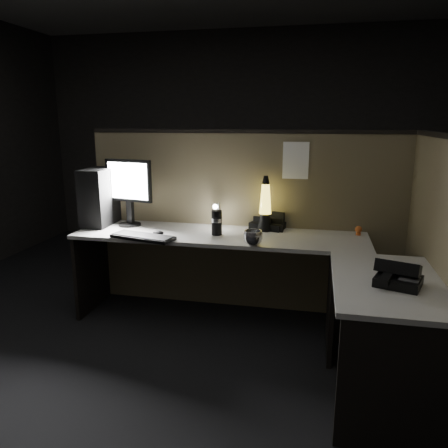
% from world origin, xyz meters
% --- Properties ---
extents(floor, '(6.00, 6.00, 0.00)m').
position_xyz_m(floor, '(0.00, 0.00, 0.00)').
color(floor, black).
rests_on(floor, ground).
extents(room_shell, '(6.00, 6.00, 6.00)m').
position_xyz_m(room_shell, '(0.00, 0.00, 1.62)').
color(room_shell, silver).
rests_on(room_shell, ground).
extents(partition_back, '(2.66, 0.06, 1.50)m').
position_xyz_m(partition_back, '(0.00, 0.93, 0.75)').
color(partition_back, brown).
rests_on(partition_back, ground).
extents(partition_right, '(0.06, 1.66, 1.50)m').
position_xyz_m(partition_right, '(1.33, 0.10, 0.75)').
color(partition_right, brown).
rests_on(partition_right, ground).
extents(desk, '(2.60, 1.60, 0.73)m').
position_xyz_m(desk, '(0.18, 0.25, 0.58)').
color(desk, beige).
rests_on(desk, ground).
extents(pc_tower, '(0.22, 0.46, 0.48)m').
position_xyz_m(pc_tower, '(-1.22, 0.74, 0.97)').
color(pc_tower, black).
rests_on(pc_tower, desk).
extents(monitor, '(0.43, 0.19, 0.56)m').
position_xyz_m(monitor, '(-0.96, 0.73, 1.07)').
color(monitor, black).
rests_on(monitor, desk).
extents(keyboard, '(0.52, 0.28, 0.02)m').
position_xyz_m(keyboard, '(-0.69, 0.34, 0.74)').
color(keyboard, black).
rests_on(keyboard, desk).
extents(mouse, '(0.09, 0.06, 0.03)m').
position_xyz_m(mouse, '(-0.61, 0.46, 0.75)').
color(mouse, black).
rests_on(mouse, desk).
extents(clip_lamp, '(0.04, 0.16, 0.21)m').
position_xyz_m(clip_lamp, '(-0.22, 0.80, 0.85)').
color(clip_lamp, silver).
rests_on(clip_lamp, desk).
extents(organizer, '(0.32, 0.30, 0.20)m').
position_xyz_m(organizer, '(0.21, 0.89, 0.78)').
color(organizer, black).
rests_on(organizer, desk).
extents(lava_lamp, '(0.12, 0.12, 0.45)m').
position_xyz_m(lava_lamp, '(0.19, 0.78, 0.92)').
color(lava_lamp, black).
rests_on(lava_lamp, desk).
extents(travel_mug, '(0.09, 0.09, 0.19)m').
position_xyz_m(travel_mug, '(-0.16, 0.57, 0.83)').
color(travel_mug, black).
rests_on(travel_mug, desk).
extents(steel_mug, '(0.14, 0.14, 0.11)m').
position_xyz_m(steel_mug, '(0.16, 0.34, 0.78)').
color(steel_mug, '#AFB0B7').
rests_on(steel_mug, desk).
extents(figurine, '(0.05, 0.05, 0.05)m').
position_xyz_m(figurine, '(0.92, 0.79, 0.78)').
color(figurine, orange).
rests_on(figurine, desk).
extents(pinned_paper, '(0.21, 0.00, 0.29)m').
position_xyz_m(pinned_paper, '(0.41, 0.90, 1.29)').
color(pinned_paper, white).
rests_on(pinned_paper, partition_back).
extents(desk_phone, '(0.28, 0.28, 0.14)m').
position_xyz_m(desk_phone, '(1.04, -0.26, 0.78)').
color(desk_phone, black).
rests_on(desk_phone, desk).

